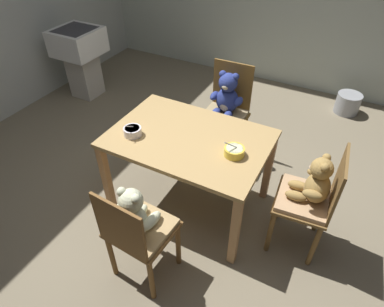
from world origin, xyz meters
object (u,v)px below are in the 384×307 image
Objects in this scene: dining_table at (189,147)px; sink_basin at (80,53)px; teddy_chair_far_center at (226,104)px; teddy_chair_near_front at (136,223)px; teddy_chair_near_right at (312,191)px; porridge_bowl_yellow_near_right at (234,151)px; metal_pail at (348,103)px; porridge_bowl_white_near_left at (133,131)px.

sink_basin is at bearing 153.08° from dining_table.
teddy_chair_far_center is 1.10× the size of teddy_chair_near_front.
dining_table is at bearing -26.92° from sink_basin.
teddy_chair_near_right is at bearing 1.56° from dining_table.
metal_pail is (0.61, 2.19, -0.61)m from porridge_bowl_yellow_near_right.
porridge_bowl_yellow_near_right is at bearing -23.95° from sink_basin.
sink_basin is (-2.03, 0.29, -0.03)m from teddy_chair_far_center.
teddy_chair_near_right is (0.93, 0.03, -0.06)m from dining_table.
teddy_chair_far_center is (-0.02, 0.75, -0.03)m from dining_table.
porridge_bowl_white_near_left is at bearing -169.81° from porridge_bowl_yellow_near_right.
teddy_chair_near_front reaches higher than porridge_bowl_yellow_near_right.
teddy_chair_near_right is 3.14× the size of metal_pail.
metal_pail is at bearing 20.07° from sink_basin.
porridge_bowl_white_near_left is 2.07m from sink_basin.
dining_table is 1.27× the size of teddy_chair_far_center.
dining_table is 0.39m from porridge_bowl_yellow_near_right.
teddy_chair_far_center is at bearing 68.36° from porridge_bowl_white_near_left.
teddy_chair_near_right reaches higher than sink_basin.
metal_pail is (3.03, 1.11, -0.43)m from sink_basin.
teddy_chair_near_front is 0.81m from porridge_bowl_yellow_near_right.
teddy_chair_near_right reaches higher than porridge_bowl_yellow_near_right.
dining_table reaches higher than metal_pail.
sink_basin is at bearing 143.99° from porridge_bowl_white_near_left.
teddy_chair_near_right is 1.04× the size of sink_basin.
porridge_bowl_yellow_near_right is 0.17× the size of sink_basin.
porridge_bowl_white_near_left reaches higher than dining_table.
porridge_bowl_yellow_near_right is 2.66m from sink_basin.
teddy_chair_far_center is 6.48× the size of porridge_bowl_white_near_left.
sink_basin is at bearing 53.30° from teddy_chair_near_front.
teddy_chair_near_right is at bearing -45.29° from teddy_chair_near_front.
teddy_chair_near_front is 1.18m from teddy_chair_near_right.
porridge_bowl_white_near_left is (-0.38, -0.17, 0.12)m from dining_table.
dining_table is 8.22× the size of porridge_bowl_white_near_left.
teddy_chair_near_right reaches higher than porridge_bowl_white_near_left.
teddy_chair_near_front is 0.96× the size of teddy_chair_near_right.
teddy_chair_near_right is at bearing 6.26° from porridge_bowl_yellow_near_right.
teddy_chair_far_center reaches higher than porridge_bowl_white_near_left.
porridge_bowl_white_near_left is at bearing -36.01° from sink_basin.
porridge_bowl_yellow_near_right is (0.39, -0.79, 0.15)m from teddy_chair_far_center.
dining_table is 0.44m from porridge_bowl_white_near_left.
porridge_bowl_yellow_near_right is (-0.56, -0.06, 0.18)m from teddy_chair_near_right.
dining_table is 1.34× the size of teddy_chair_near_right.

